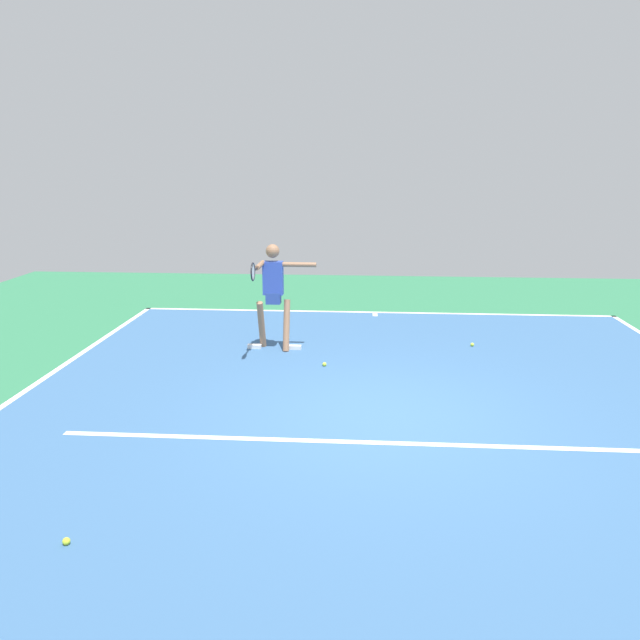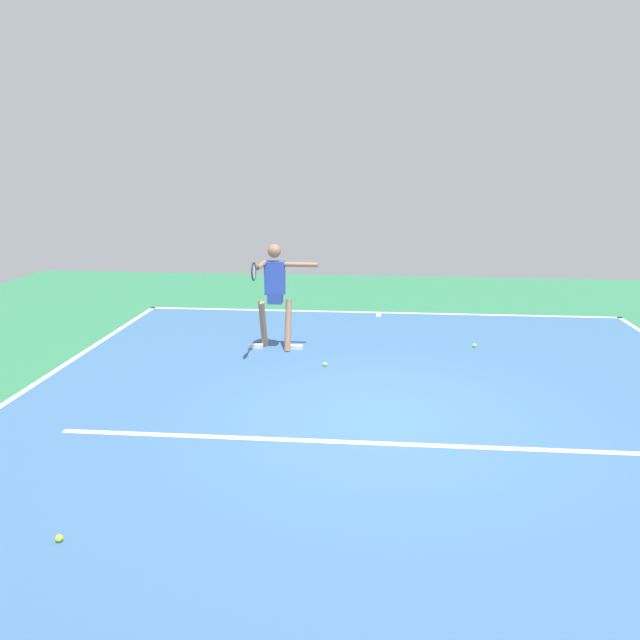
{
  "view_description": "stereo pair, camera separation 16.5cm",
  "coord_description": "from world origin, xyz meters",
  "px_view_note": "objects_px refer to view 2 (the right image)",
  "views": [
    {
      "loc": [
        0.28,
        7.37,
        3.16
      ],
      "look_at": [
        0.9,
        -1.41,
        0.9
      ],
      "focal_mm": 34.26,
      "sensor_mm": 36.0,
      "label": 1
    },
    {
      "loc": [
        0.12,
        7.35,
        3.16
      ],
      "look_at": [
        0.9,
        -1.41,
        0.9
      ],
      "focal_mm": 34.26,
      "sensor_mm": 36.0,
      "label": 2
    }
  ],
  "objects_px": {
    "tennis_ball_near_service_line": "(475,345)",
    "tennis_ball_by_baseline": "(325,364)",
    "tennis_ball_centre_court": "(59,538)",
    "tennis_player": "(275,289)"
  },
  "relations": [
    {
      "from": "tennis_ball_near_service_line",
      "to": "tennis_ball_by_baseline",
      "type": "bearing_deg",
      "value": 26.61
    },
    {
      "from": "tennis_ball_centre_court",
      "to": "tennis_ball_by_baseline",
      "type": "height_order",
      "value": "same"
    },
    {
      "from": "tennis_ball_by_baseline",
      "to": "tennis_ball_near_service_line",
      "type": "xyz_separation_m",
      "value": [
        -2.56,
        -1.28,
        0.0
      ]
    },
    {
      "from": "tennis_player",
      "to": "tennis_ball_near_service_line",
      "type": "bearing_deg",
      "value": -172.66
    },
    {
      "from": "tennis_player",
      "to": "tennis_ball_by_baseline",
      "type": "xyz_separation_m",
      "value": [
        -0.93,
        0.85,
        -1.04
      ]
    },
    {
      "from": "tennis_player",
      "to": "tennis_ball_near_service_line",
      "type": "xyz_separation_m",
      "value": [
        -3.49,
        -0.43,
        -1.04
      ]
    },
    {
      "from": "tennis_player",
      "to": "tennis_ball_centre_court",
      "type": "bearing_deg",
      "value": 80.82
    },
    {
      "from": "tennis_player",
      "to": "tennis_ball_by_baseline",
      "type": "distance_m",
      "value": 1.64
    },
    {
      "from": "tennis_ball_by_baseline",
      "to": "tennis_ball_near_service_line",
      "type": "relative_size",
      "value": 1.0
    },
    {
      "from": "tennis_ball_near_service_line",
      "to": "tennis_ball_centre_court",
      "type": "bearing_deg",
      "value": 54.15
    }
  ]
}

